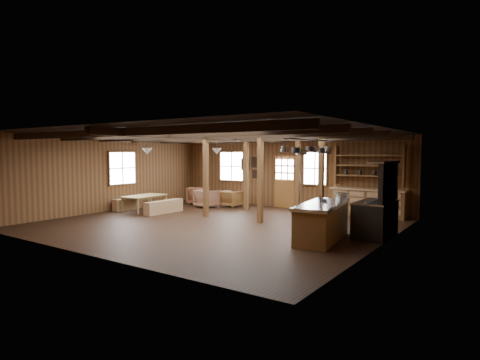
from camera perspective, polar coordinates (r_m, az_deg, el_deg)
The scene contains 22 objects.
room at distance 12.28m, azimuth -3.54°, elevation 0.17°, with size 10.04×9.04×2.84m.
ceiling_joists at distance 12.40m, azimuth -3.06°, elevation 6.12°, with size 9.80×8.82×0.18m.
timber_posts at distance 13.69m, azimuth 3.57°, elevation 0.56°, with size 3.95×2.35×2.80m.
back_door at distance 16.04m, azimuth 6.35°, elevation -0.81°, with size 1.02×0.08×2.15m.
window_back_left at distance 17.39m, azimuth -1.18°, elevation 1.96°, with size 1.32×0.06×1.32m.
window_back_right at distance 15.43m, azimuth 10.64°, elevation 1.63°, with size 1.02×0.06×1.32m.
window_left at distance 16.13m, azimuth -16.40°, elevation 1.64°, with size 0.14×1.24×1.32m.
notice_boards at distance 16.76m, azimuth 1.87°, elevation 2.01°, with size 1.08×0.03×0.90m.
back_counter at distance 14.54m, azimuth 17.76°, elevation -2.59°, with size 2.55×0.60×2.45m.
pendant_lamps at distance 14.48m, azimuth -8.12°, elevation 4.09°, with size 1.86×2.36×0.66m.
pot_rack at distance 10.91m, azimuth 10.12°, elevation 4.31°, with size 0.40×3.00×0.42m.
kitchen_island at distance 10.34m, azimuth 11.59°, elevation -5.77°, with size 1.24×2.60×1.20m.
step_stool at distance 12.21m, azimuth 12.20°, elevation -5.73°, with size 0.39×0.28×0.35m, color #9B6846.
commercial_range at distance 11.02m, azimuth 18.93°, elevation -4.46°, with size 0.82×1.61×1.99m.
dining_table at distance 15.55m, azimuth -13.32°, elevation -3.23°, with size 1.67×0.93×0.59m, color olive.
bench_wall at distance 16.12m, azimuth -15.11°, elevation -3.24°, with size 0.31×1.64×0.45m, color #9B6846.
bench_aisle at distance 14.84m, azimuth -10.77°, elevation -3.77°, with size 0.31×1.68×0.46m, color #9B6846.
armchair_a at distance 17.18m, azimuth -6.00°, elevation -2.21°, with size 0.79×0.81×0.74m, color brown.
armchair_b at distance 16.26m, azimuth -1.22°, elevation -2.66°, with size 0.71×0.73×0.67m, color brown.
armchair_c at distance 16.15m, azimuth -4.79°, elevation -2.63°, with size 0.77×0.79×0.72m, color brown.
counter_pot at distance 11.14m, azimuth 14.28°, elevation -2.24°, with size 0.31×0.31×0.18m, color #ADB0B4.
bowl at distance 10.67m, azimuth 11.73°, elevation -2.79°, with size 0.26×0.26×0.06m, color silver.
Camera 1 is at (7.58, -9.62, 2.22)m, focal length 30.00 mm.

